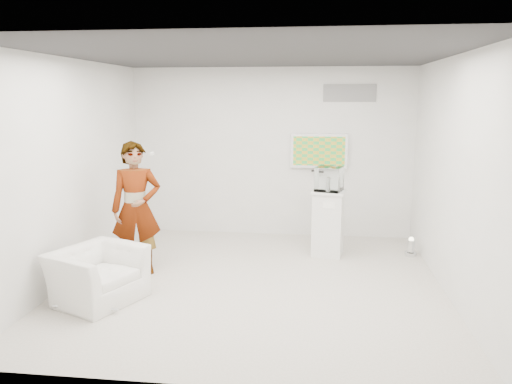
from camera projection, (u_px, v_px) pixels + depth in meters
room at (254, 174)px, 6.50m from camera, size 5.01×5.01×3.00m
tv at (319, 151)px, 8.78m from camera, size 1.00×0.08×0.60m
logo_decal at (350, 93)px, 8.57m from camera, size 0.90×0.02×0.30m
person at (136, 209)px, 7.00m from camera, size 0.80×0.66×1.89m
armchair at (97, 275)px, 6.13m from camera, size 1.22×1.28×0.66m
pedestal at (328, 223)px, 7.90m from camera, size 0.58×0.58×1.04m
floor_uplight at (411, 247)px, 7.91m from camera, size 0.24×0.24×0.29m
vitrine at (329, 179)px, 7.76m from camera, size 0.47×0.47×0.38m
console at (329, 184)px, 7.78m from camera, size 0.08×0.17×0.22m
wii_remote at (152, 154)px, 7.05m from camera, size 0.05×0.14×0.04m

